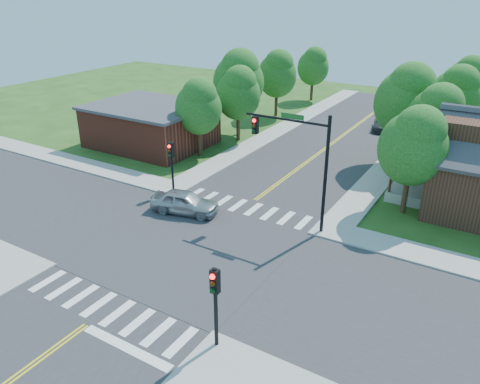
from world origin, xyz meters
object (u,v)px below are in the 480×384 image
Objects in this scene: signal_pole_se at (215,294)px; signal_pole_nw at (171,158)px; car_silver at (185,203)px; car_dgrey at (382,124)px; signal_mast_ne at (299,151)px.

signal_pole_se and signal_pole_nw have the same top height.
car_silver is at bearing 133.18° from signal_pole_se.
car_dgrey is at bearing 94.84° from signal_pole_se.
car_dgrey is (5.63, 25.46, -0.12)m from car_silver.
signal_pole_nw is (-9.51, -0.01, -2.19)m from signal_mast_ne.
signal_pole_se is at bearing -81.44° from signal_mast_ne.
signal_pole_nw is 24.88m from car_dgrey.
signal_mast_ne is 8.27m from car_silver.
car_silver is (-6.88, -2.09, -4.10)m from signal_mast_ne.
signal_pole_nw is at bearing -179.93° from signal_mast_ne.
signal_pole_nw reaches higher than car_silver.
signal_pole_se is at bearing -96.65° from car_dgrey.
signal_mast_ne reaches higher than signal_pole_se.
car_silver is at bearing -163.11° from signal_mast_ne.
signal_pole_nw is 0.83× the size of car_dgrey.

